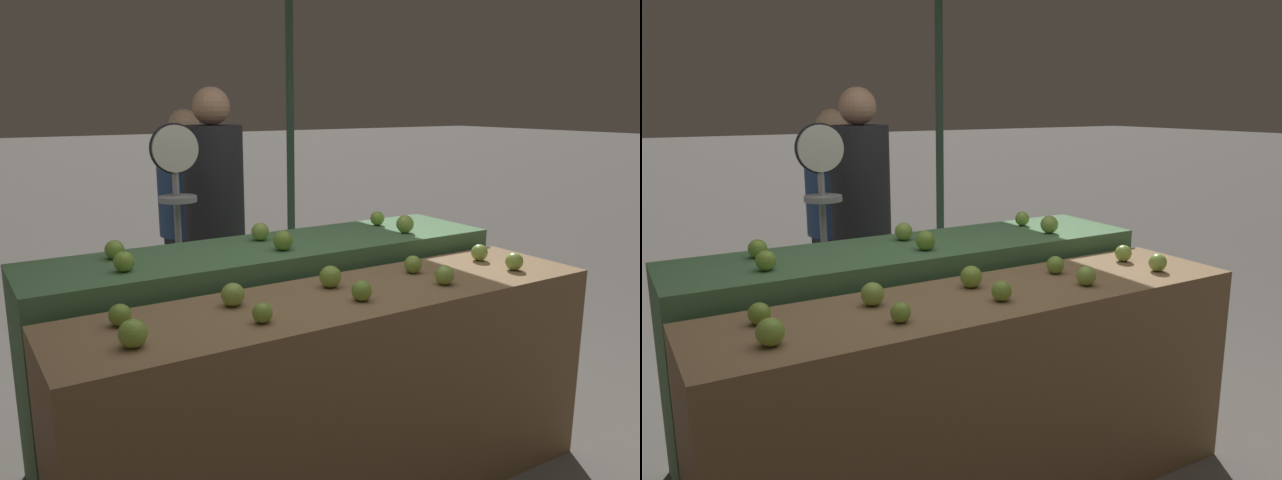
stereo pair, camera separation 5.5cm
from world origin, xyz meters
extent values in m
cylinder|color=#33513D|center=(1.46, 3.02, 1.27)|extent=(0.07, 0.07, 2.53)
cube|color=olive|center=(0.00, 0.00, 0.44)|extent=(2.22, 0.55, 0.89)
cube|color=#4C7A4C|center=(0.00, 0.60, 0.48)|extent=(2.22, 0.55, 0.97)
sphere|color=#84AD3D|center=(-0.84, -0.10, 0.93)|extent=(0.09, 0.09, 0.09)
sphere|color=#7AA338|center=(-0.42, -0.12, 0.92)|extent=(0.07, 0.07, 0.07)
sphere|color=#7AA338|center=(0.01, -0.10, 0.93)|extent=(0.08, 0.08, 0.08)
sphere|color=#8EB247|center=(0.41, -0.11, 0.93)|extent=(0.08, 0.08, 0.08)
sphere|color=#8EB247|center=(0.83, -0.10, 0.93)|extent=(0.08, 0.08, 0.08)
sphere|color=#7AA338|center=(-0.83, 0.11, 0.93)|extent=(0.08, 0.08, 0.08)
sphere|color=#8EB247|center=(-0.43, 0.10, 0.93)|extent=(0.09, 0.09, 0.09)
sphere|color=#84AD3D|center=(0.00, 0.11, 0.93)|extent=(0.09, 0.09, 0.09)
sphere|color=#84AD3D|center=(0.42, 0.10, 0.93)|extent=(0.08, 0.08, 0.08)
sphere|color=#8EB247|center=(0.83, 0.10, 0.93)|extent=(0.08, 0.08, 0.08)
sphere|color=#84AD3D|center=(-0.71, 0.49, 1.01)|extent=(0.08, 0.08, 0.08)
sphere|color=#7AA338|center=(-0.01, 0.48, 1.01)|extent=(0.09, 0.09, 0.09)
sphere|color=#8EB247|center=(0.70, 0.49, 1.01)|extent=(0.09, 0.09, 0.09)
sphere|color=#84AD3D|center=(-0.69, 0.72, 1.01)|extent=(0.08, 0.08, 0.08)
sphere|color=#8EB247|center=(-0.01, 0.72, 1.01)|extent=(0.09, 0.09, 0.09)
sphere|color=#84AD3D|center=(0.69, 0.72, 1.00)|extent=(0.08, 0.08, 0.08)
cylinder|color=#99999E|center=(-0.22, 1.27, 0.70)|extent=(0.04, 0.04, 1.40)
cylinder|color=black|center=(-0.22, 1.26, 1.38)|extent=(0.26, 0.01, 0.26)
cylinder|color=silver|center=(-0.22, 1.25, 1.38)|extent=(0.24, 0.02, 0.24)
cylinder|color=#99999E|center=(-0.22, 1.25, 1.19)|extent=(0.01, 0.01, 0.14)
cylinder|color=#99999E|center=(-0.22, 1.25, 1.12)|extent=(0.20, 0.20, 0.03)
cube|color=#2D2D38|center=(0.13, 1.60, 0.40)|extent=(0.31, 0.26, 0.79)
cylinder|color=#232328|center=(0.13, 1.60, 1.13)|extent=(0.48, 0.48, 0.69)
sphere|color=tan|center=(0.13, 1.60, 1.59)|extent=(0.22, 0.22, 0.22)
cube|color=#2D2D38|center=(0.14, 2.12, 0.36)|extent=(0.34, 0.28, 0.73)
cylinder|color=#2D4C84|center=(0.14, 2.12, 1.05)|extent=(0.51, 0.51, 0.63)
sphere|color=tan|center=(0.14, 2.12, 1.47)|extent=(0.21, 0.21, 0.21)
camera|label=1|loc=(-1.30, -1.90, 1.62)|focal=35.00mm
camera|label=2|loc=(-1.26, -1.93, 1.62)|focal=35.00mm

